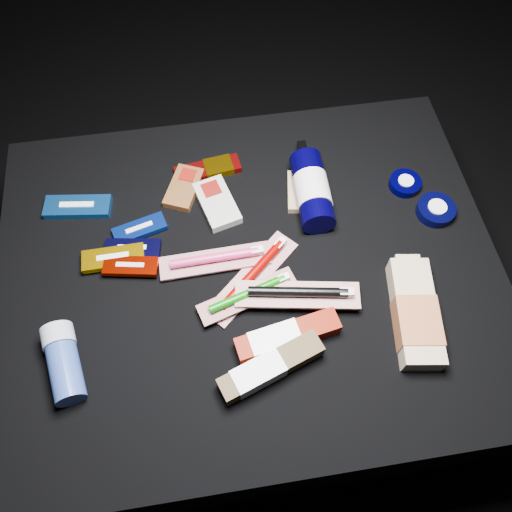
{
  "coord_description": "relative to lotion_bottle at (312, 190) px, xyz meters",
  "views": [
    {
      "loc": [
        -0.06,
        -0.45,
        1.26
      ],
      "look_at": [
        0.01,
        0.01,
        0.42
      ],
      "focal_mm": 35.0,
      "sensor_mm": 36.0,
      "label": 1
    }
  ],
  "objects": [
    {
      "name": "toothbrush_pack_1",
      "position": [
        -0.21,
        -0.12,
        -0.02
      ],
      "size": [
        0.22,
        0.06,
        0.02
      ],
      "rotation": [
        0.0,
        0.0,
        0.03
      ],
      "color": "#B9B3AC",
      "rests_on": "cloth_table"
    },
    {
      "name": "toothpaste_carton_green",
      "position": [
        -0.15,
        -0.35,
        -0.01
      ],
      "size": [
        0.19,
        0.1,
        0.04
      ],
      "rotation": [
        0.0,
        0.0,
        0.34
      ],
      "color": "#3C2B14",
      "rests_on": "cloth_table"
    },
    {
      "name": "cream_tin_lower",
      "position": [
        0.25,
        -0.07,
        -0.02
      ],
      "size": [
        0.08,
        0.08,
        0.02
      ],
      "rotation": [
        0.0,
        0.0,
        0.33
      ],
      "color": "black",
      "rests_on": "cloth_table"
    },
    {
      "name": "luna_bar_3",
      "position": [
        -0.41,
        -0.09,
        -0.02
      ],
      "size": [
        0.12,
        0.05,
        0.02
      ],
      "rotation": [
        0.0,
        0.0,
        0.01
      ],
      "color": "#AF7F00",
      "rests_on": "cloth_table"
    },
    {
      "name": "toothpaste_carton_red",
      "position": [
        -0.11,
        -0.3,
        -0.02
      ],
      "size": [
        0.19,
        0.07,
        0.04
      ],
      "rotation": [
        0.0,
        0.0,
        0.17
      ],
      "color": "#730F00",
      "rests_on": "cloth_table"
    },
    {
      "name": "lotion_bottle",
      "position": [
        0.0,
        0.0,
        0.0
      ],
      "size": [
        0.07,
        0.22,
        0.07
      ],
      "rotation": [
        0.0,
        0.0,
        -0.03
      ],
      "color": "black",
      "rests_on": "cloth_table"
    },
    {
      "name": "toothbrush_pack_2",
      "position": [
        -0.16,
        -0.21,
        -0.01
      ],
      "size": [
        0.2,
        0.1,
        0.02
      ],
      "rotation": [
        0.0,
        0.0,
        0.29
      ],
      "color": "#B7ADAA",
      "rests_on": "cloth_table"
    },
    {
      "name": "toothbrush_pack_0",
      "position": [
        -0.15,
        -0.16,
        -0.03
      ],
      "size": [
        0.2,
        0.19,
        0.03
      ],
      "rotation": [
        0.0,
        0.0,
        0.74
      ],
      "color": "silver",
      "rests_on": "cloth_table"
    },
    {
      "name": "luna_bar_4",
      "position": [
        -0.38,
        -0.11,
        -0.02
      ],
      "size": [
        0.11,
        0.06,
        0.01
      ],
      "rotation": [
        0.0,
        0.0,
        -0.18
      ],
      "color": "#850E00",
      "rests_on": "cloth_table"
    },
    {
      "name": "luna_bar_1",
      "position": [
        -0.36,
        -0.02,
        -0.03
      ],
      "size": [
        0.11,
        0.07,
        0.01
      ],
      "rotation": [
        0.0,
        0.0,
        0.27
      ],
      "color": "navy",
      "rests_on": "cloth_table"
    },
    {
      "name": "luna_bar_0",
      "position": [
        -0.48,
        0.05,
        -0.03
      ],
      "size": [
        0.14,
        0.07,
        0.02
      ],
      "rotation": [
        0.0,
        0.0,
        -0.13
      ],
      "color": "#1554AA",
      "rests_on": "cloth_table"
    },
    {
      "name": "deodorant_stick",
      "position": [
        -0.49,
        -0.28,
        -0.01
      ],
      "size": [
        0.08,
        0.14,
        0.06
      ],
      "rotation": [
        0.0,
        0.0,
        0.22
      ],
      "color": "navy",
      "rests_on": "cloth_table"
    },
    {
      "name": "luna_bar_2",
      "position": [
        -0.37,
        -0.07,
        -0.02
      ],
      "size": [
        0.11,
        0.06,
        0.01
      ],
      "rotation": [
        0.0,
        0.0,
        -0.16
      ],
      "color": "black",
      "rests_on": "cloth_table"
    },
    {
      "name": "cloth_table",
      "position": [
        -0.15,
        -0.14,
        -0.23
      ],
      "size": [
        0.98,
        0.78,
        0.4
      ],
      "primitive_type": "cube",
      "color": "black",
      "rests_on": "ground"
    },
    {
      "name": "toothbrush_pack_3",
      "position": [
        -0.07,
        -0.22,
        -0.0
      ],
      "size": [
        0.23,
        0.09,
        0.03
      ],
      "rotation": [
        0.0,
        0.0,
        -0.17
      ],
      "color": "silver",
      "rests_on": "cloth_table"
    },
    {
      "name": "cream_tin_upper",
      "position": [
        0.21,
        0.01,
        -0.03
      ],
      "size": [
        0.07,
        0.07,
        0.02
      ],
      "rotation": [
        0.0,
        0.0,
        0.37
      ],
      "color": "black",
      "rests_on": "cloth_table"
    },
    {
      "name": "power_bar",
      "position": [
        -0.2,
        0.11,
        -0.03
      ],
      "size": [
        0.15,
        0.06,
        0.02
      ],
      "rotation": [
        0.0,
        0.0,
        0.13
      ],
      "color": "maroon",
      "rests_on": "cloth_table"
    },
    {
      "name": "clif_bar_2",
      "position": [
        -0.02,
        0.02,
        -0.03
      ],
      "size": [
        0.07,
        0.11,
        0.02
      ],
      "rotation": [
        0.0,
        0.0,
        -0.17
      ],
      "color": "#A1845C",
      "rests_on": "cloth_table"
    },
    {
      "name": "clif_bar_1",
      "position": [
        -0.2,
        0.02,
        -0.02
      ],
      "size": [
        0.09,
        0.13,
        0.02
      ],
      "rotation": [
        0.0,
        0.0,
        0.26
      ],
      "color": "#B1B1A9",
      "rests_on": "cloth_table"
    },
    {
      "name": "bodywash_bottle",
      "position": [
        0.13,
        -0.29,
        -0.01
      ],
      "size": [
        0.1,
        0.22,
        0.04
      ],
      "rotation": [
        0.0,
        0.0,
        -0.15
      ],
      "color": "#C4AC89",
      "rests_on": "cloth_table"
    },
    {
      "name": "ground",
      "position": [
        -0.15,
        -0.14,
        -0.43
      ],
      "size": [
        3.0,
        3.0,
        0.0
      ],
      "primitive_type": "plane",
      "color": "black",
      "rests_on": "ground"
    },
    {
      "name": "clif_bar_0",
      "position": [
        -0.26,
        0.07,
        -0.03
      ],
      "size": [
        0.1,
        0.12,
        0.02
      ],
      "rotation": [
        0.0,
        0.0,
        -0.41
      ],
      "color": "brown",
      "rests_on": "cloth_table"
    }
  ]
}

